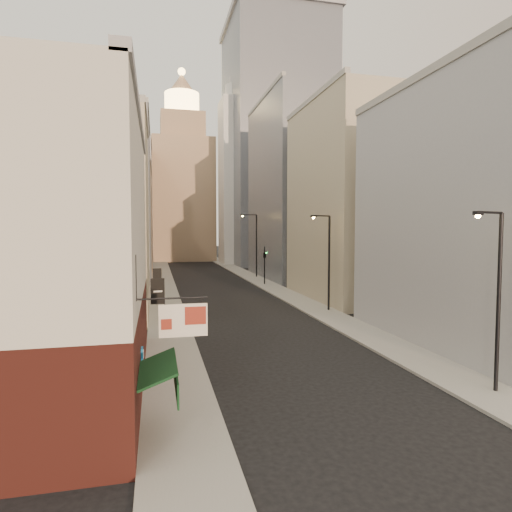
{
  "coord_description": "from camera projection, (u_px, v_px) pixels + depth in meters",
  "views": [
    {
      "loc": [
        -7.34,
        -11.18,
        7.14
      ],
      "look_at": [
        -0.94,
        16.16,
        5.43
      ],
      "focal_mm": 30.0,
      "sensor_mm": 36.0,
      "label": 1
    }
  ],
  "objects": [
    {
      "name": "streetlamp_mid",
      "position": [
        327.0,
        257.0,
        37.07
      ],
      "size": [
        2.09,
        0.96,
        8.4
      ],
      "rotation": [
        0.0,
        0.0,
        0.38
      ],
      "color": "black",
      "rests_on": "ground"
    },
    {
      "name": "left_bldg_beige",
      "position": [
        98.0,
        220.0,
        35.02
      ],
      "size": [
        8.0,
        12.0,
        16.0
      ],
      "primitive_type": "cube",
      "color": "tan",
      "rests_on": "ground"
    },
    {
      "name": "clock_tower",
      "position": [
        183.0,
        186.0,
        101.09
      ],
      "size": [
        14.0,
        14.0,
        44.9
      ],
      "color": "tan",
      "rests_on": "ground"
    },
    {
      "name": "right_bldg_grey",
      "position": [
        471.0,
        216.0,
        26.88
      ],
      "size": [
        8.0,
        16.0,
        16.0
      ],
      "primitive_type": "cube",
      "color": "#97989C",
      "rests_on": "ground"
    },
    {
      "name": "streetlamp_near",
      "position": [
        496.0,
        291.0,
        18.25
      ],
      "size": [
        2.0,
        0.82,
        7.92
      ],
      "rotation": [
        0.0,
        0.0,
        0.33
      ],
      "color": "black",
      "rests_on": "ground"
    },
    {
      "name": "left_bldg_tan",
      "position": [
        126.0,
        221.0,
        68.04
      ],
      "size": [
        8.0,
        18.0,
        17.0
      ],
      "primitive_type": "cube",
      "color": "tan",
      "rests_on": "ground"
    },
    {
      "name": "ground",
      "position": [
        407.0,
        465.0,
        12.97
      ],
      "size": [
        360.0,
        360.0,
        0.0
      ],
      "primitive_type": "plane",
      "color": "black",
      "rests_on": "ground"
    },
    {
      "name": "white_tower",
      "position": [
        240.0,
        176.0,
        89.92
      ],
      "size": [
        8.0,
        8.0,
        41.5
      ],
      "color": "silver",
      "rests_on": "ground"
    },
    {
      "name": "highrise",
      "position": [
        276.0,
        143.0,
        91.31
      ],
      "size": [
        21.0,
        23.0,
        51.2
      ],
      "color": "gray",
      "rests_on": "ground"
    },
    {
      "name": "right_bldg_wingrid",
      "position": [
        289.0,
        191.0,
        63.51
      ],
      "size": [
        8.0,
        20.0,
        26.0
      ],
      "primitive_type": "cube",
      "color": "gray",
      "rests_on": "ground"
    },
    {
      "name": "sidewalk_right",
      "position": [
        246.0,
        274.0,
        67.9
      ],
      "size": [
        3.0,
        140.0,
        0.15
      ],
      "primitive_type": "cube",
      "color": "gray",
      "rests_on": "ground"
    },
    {
      "name": "right_bldg_beige",
      "position": [
        347.0,
        202.0,
        44.25
      ],
      "size": [
        8.0,
        16.0,
        20.0
      ],
      "primitive_type": "cube",
      "color": "tan",
      "rests_on": "ground"
    },
    {
      "name": "near_building_left",
      "position": [
        72.0,
        255.0,
        18.85
      ],
      "size": [
        8.3,
        23.04,
        12.3
      ],
      "color": "#5C221B",
      "rests_on": "ground"
    },
    {
      "name": "left_bldg_grey",
      "position": [
        115.0,
        206.0,
        50.45
      ],
      "size": [
        8.0,
        16.0,
        20.0
      ],
      "primitive_type": "cube",
      "color": "#97989C",
      "rests_on": "ground"
    },
    {
      "name": "left_bldg_wingrid",
      "position": [
        132.0,
        206.0,
        87.26
      ],
      "size": [
        8.0,
        20.0,
        24.0
      ],
      "primitive_type": "cube",
      "color": "gray",
      "rests_on": "ground"
    },
    {
      "name": "traffic_light_right",
      "position": [
        265.0,
        255.0,
        55.16
      ],
      "size": [
        0.72,
        0.72,
        5.0
      ],
      "rotation": [
        0.0,
        0.0,
        3.38
      ],
      "color": "black",
      "rests_on": "ground"
    },
    {
      "name": "streetlamp_far",
      "position": [
        255.0,
        242.0,
        63.88
      ],
      "size": [
        2.48,
        0.4,
        9.47
      ],
      "rotation": [
        0.0,
        0.0,
        -0.08
      ],
      "color": "black",
      "rests_on": "ground"
    },
    {
      "name": "sidewalk_left",
      "position": [
        162.0,
        277.0,
        64.94
      ],
      "size": [
        3.0,
        140.0,
        0.15
      ],
      "primitive_type": "cube",
      "color": "gray",
      "rests_on": "ground"
    }
  ]
}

